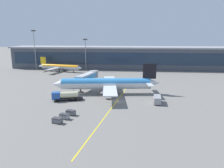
# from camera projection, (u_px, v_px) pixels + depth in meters

# --- Properties ---
(ground_plane) EXTENTS (700.00, 700.00, 0.00)m
(ground_plane) POSITION_uv_depth(u_px,v_px,m) (117.00, 101.00, 75.29)
(ground_plane) COLOR slate
(apron_lead_in_line) EXTENTS (11.86, 79.20, 0.01)m
(apron_lead_in_line) POSITION_uv_depth(u_px,v_px,m) (118.00, 100.00, 77.22)
(apron_lead_in_line) COLOR yellow
(apron_lead_in_line) RESTS_ON ground_plane
(terminal_building) EXTENTS (177.24, 20.80, 15.18)m
(terminal_building) POSITION_uv_depth(u_px,v_px,m) (136.00, 58.00, 150.04)
(terminal_building) COLOR #424751
(terminal_building) RESTS_ON ground_plane
(main_airliner) EXTENTS (43.07, 34.15, 12.13)m
(main_airliner) POSITION_uv_depth(u_px,v_px,m) (107.00, 84.00, 84.43)
(main_airliner) COLOR silver
(main_airliner) RESTS_ON ground_plane
(jet_bridge) EXTENTS (7.14, 17.77, 6.84)m
(jet_bridge) POSITION_uv_depth(u_px,v_px,m) (88.00, 77.00, 93.18)
(jet_bridge) COLOR #B2B7BC
(jet_bridge) RESTS_ON ground_plane
(fuel_tanker) EXTENTS (11.06, 5.47, 3.25)m
(fuel_tanker) POSITION_uv_depth(u_px,v_px,m) (65.00, 96.00, 75.95)
(fuel_tanker) COLOR #232326
(fuel_tanker) RESTS_ON ground_plane
(lavatory_truck) EXTENTS (2.66, 5.93, 2.50)m
(lavatory_truck) POSITION_uv_depth(u_px,v_px,m) (157.00, 99.00, 73.11)
(lavatory_truck) COLOR gray
(lavatory_truck) RESTS_ON ground_plane
(baggage_cart_0) EXTENTS (2.98, 2.26, 1.48)m
(baggage_cart_0) POSITION_uv_depth(u_px,v_px,m) (57.00, 120.00, 56.47)
(baggage_cart_0) COLOR #595B60
(baggage_cart_0) RESTS_ON ground_plane
(baggage_cart_1) EXTENTS (2.98, 2.26, 1.48)m
(baggage_cart_1) POSITION_uv_depth(u_px,v_px,m) (64.00, 116.00, 59.36)
(baggage_cart_1) COLOR gray
(baggage_cart_1) RESTS_ON ground_plane
(baggage_cart_2) EXTENTS (2.98, 2.26, 1.48)m
(baggage_cart_2) POSITION_uv_depth(u_px,v_px,m) (71.00, 112.00, 62.24)
(baggage_cart_2) COLOR #595B60
(baggage_cart_2) RESTS_ON ground_plane
(commuter_jet_far) EXTENTS (31.59, 25.21, 9.02)m
(commuter_jet_far) POSITION_uv_depth(u_px,v_px,m) (60.00, 67.00, 137.07)
(commuter_jet_far) COLOR #B2B7BC
(commuter_jet_far) RESTS_ON ground_plane
(apron_light_mast_0) EXTENTS (2.80, 0.50, 26.32)m
(apron_light_mast_0) POSITION_uv_depth(u_px,v_px,m) (35.00, 47.00, 143.27)
(apron_light_mast_0) COLOR gray
(apron_light_mast_0) RESTS_ON ground_plane
(apron_light_mast_1) EXTENTS (2.80, 0.50, 20.75)m
(apron_light_mast_1) POSITION_uv_depth(u_px,v_px,m) (86.00, 52.00, 140.60)
(apron_light_mast_1) COLOR gray
(apron_light_mast_1) RESTS_ON ground_plane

